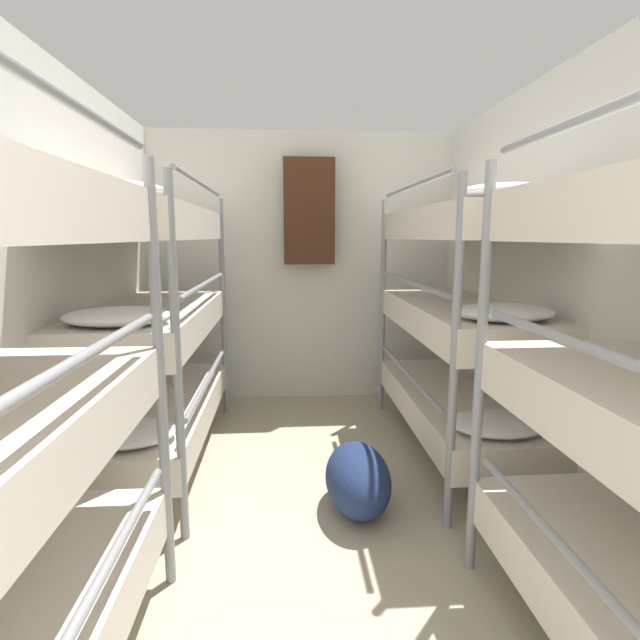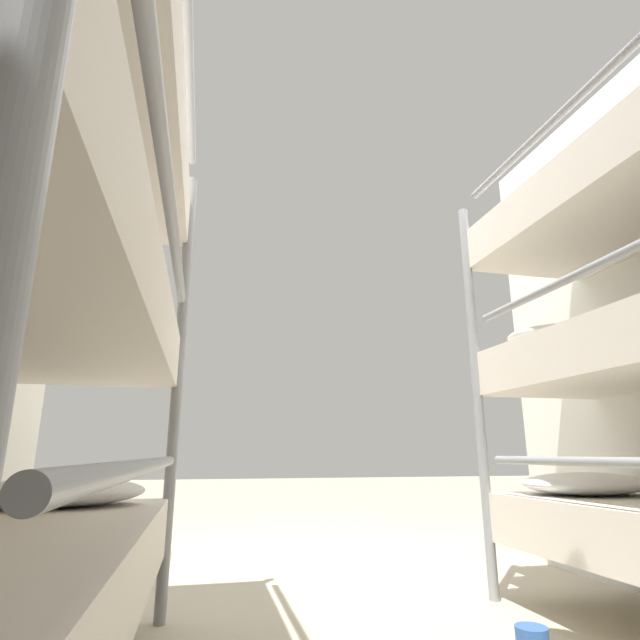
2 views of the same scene
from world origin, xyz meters
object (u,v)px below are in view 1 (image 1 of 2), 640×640
at_px(hanging_coat, 309,212).
at_px(bunk_stack_right_far, 460,317).
at_px(bunk_stack_left_far, 153,321).
at_px(duffel_bag, 358,479).

bearing_deg(hanging_coat, bunk_stack_right_far, -52.32).
height_order(bunk_stack_left_far, duffel_bag, bunk_stack_left_far).
relative_size(duffel_bag, hanging_coat, 0.69).
bearing_deg(bunk_stack_right_far, bunk_stack_left_far, 180.00).
relative_size(bunk_stack_left_far, duffel_bag, 3.01).
distance_m(bunk_stack_right_far, duffel_bag, 1.27).
bearing_deg(hanging_coat, bunk_stack_left_far, -130.98).
distance_m(bunk_stack_left_far, bunk_stack_right_far, 1.99).
bearing_deg(bunk_stack_right_far, hanging_coat, 127.68).
bearing_deg(duffel_bag, bunk_stack_left_far, 152.02).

